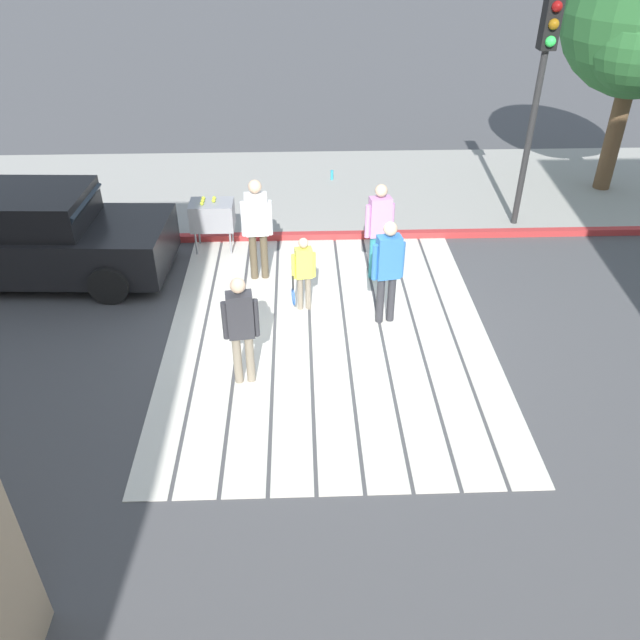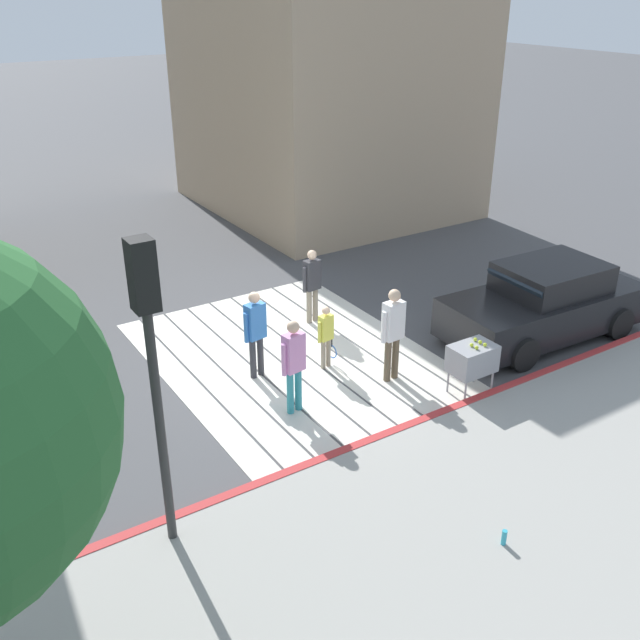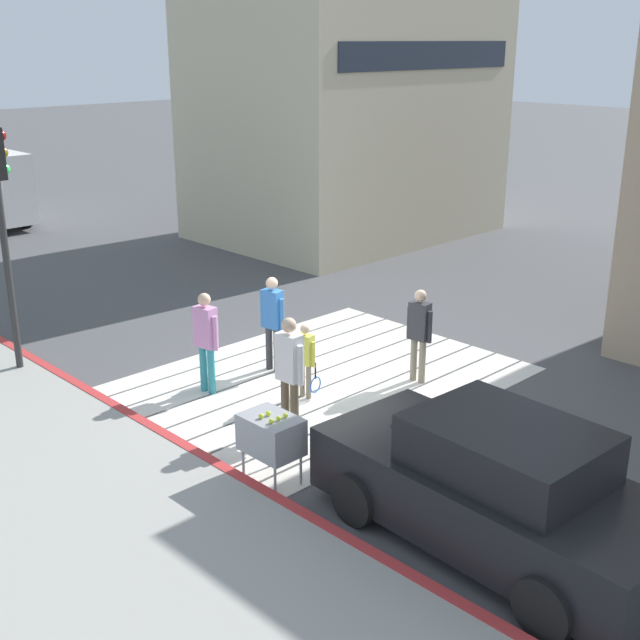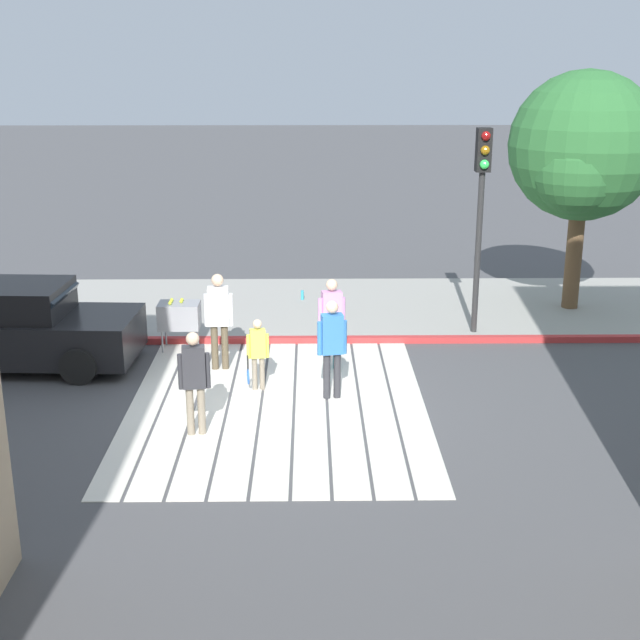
% 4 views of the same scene
% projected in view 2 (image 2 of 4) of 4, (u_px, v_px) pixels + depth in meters
% --- Properties ---
extents(ground_plane, '(120.00, 120.00, 0.00)m').
position_uv_depth(ground_plane, '(291.00, 357.00, 14.09)').
color(ground_plane, '#4C4C4F').
extents(crosswalk_stripes, '(6.40, 4.90, 0.01)m').
position_uv_depth(crosswalk_stripes, '(291.00, 356.00, 14.08)').
color(crosswalk_stripes, silver).
rests_on(crosswalk_stripes, ground).
extents(sidewalk_west, '(4.80, 40.00, 0.12)m').
position_uv_depth(sidewalk_west, '(498.00, 517.00, 9.81)').
color(sidewalk_west, '#9E9B93').
rests_on(sidewalk_west, ground).
extents(curb_painted, '(0.16, 40.00, 0.13)m').
position_uv_depth(curb_painted, '(392.00, 434.00, 11.59)').
color(curb_painted, '#BC3333').
rests_on(curb_painted, ground).
extents(building_far_south, '(8.00, 7.03, 7.55)m').
position_uv_depth(building_far_south, '(325.00, 85.00, 21.97)').
color(building_far_south, tan).
rests_on(building_far_south, ground).
extents(car_parked_near_curb, '(2.14, 4.38, 1.57)m').
position_uv_depth(car_parked_near_curb, '(544.00, 303.00, 14.61)').
color(car_parked_near_curb, black).
rests_on(car_parked_near_curb, ground).
extents(traffic_light_corner, '(0.39, 0.28, 4.24)m').
position_uv_depth(traffic_light_corner, '(149.00, 338.00, 8.15)').
color(traffic_light_corner, '#2D2D2D').
rests_on(traffic_light_corner, ground).
extents(tennis_ball_cart, '(0.56, 0.80, 1.02)m').
position_uv_depth(tennis_ball_cart, '(472.00, 359.00, 12.56)').
color(tennis_ball_cart, '#99999E').
rests_on(tennis_ball_cart, ground).
extents(water_bottle, '(0.07, 0.07, 0.22)m').
position_uv_depth(water_bottle, '(504.00, 537.00, 9.21)').
color(water_bottle, '#33A5BF').
rests_on(water_bottle, sidewalk_west).
extents(pedestrian_adult_lead, '(0.25, 0.48, 1.65)m').
position_uv_depth(pedestrian_adult_lead, '(312.00, 281.00, 15.10)').
color(pedestrian_adult_lead, gray).
rests_on(pedestrian_adult_lead, ground).
extents(pedestrian_adult_trailing, '(0.26, 0.53, 1.82)m').
position_uv_depth(pedestrian_adult_trailing, '(393.00, 328.00, 12.84)').
color(pedestrian_adult_trailing, brown).
rests_on(pedestrian_adult_trailing, ground).
extents(pedestrian_adult_side, '(0.28, 0.50, 1.72)m').
position_uv_depth(pedestrian_adult_side, '(255.00, 328.00, 12.97)').
color(pedestrian_adult_side, '#333338').
rests_on(pedestrian_adult_side, ground).
extents(pedestrian_teen_behind, '(0.28, 0.50, 1.72)m').
position_uv_depth(pedestrian_teen_behind, '(294.00, 360.00, 11.88)').
color(pedestrian_teen_behind, teal).
rests_on(pedestrian_teen_behind, ground).
extents(pedestrian_child_with_racket, '(0.30, 0.40, 1.28)m').
position_uv_depth(pedestrian_child_with_racket, '(326.00, 334.00, 13.40)').
color(pedestrian_child_with_racket, gray).
rests_on(pedestrian_child_with_racket, ground).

